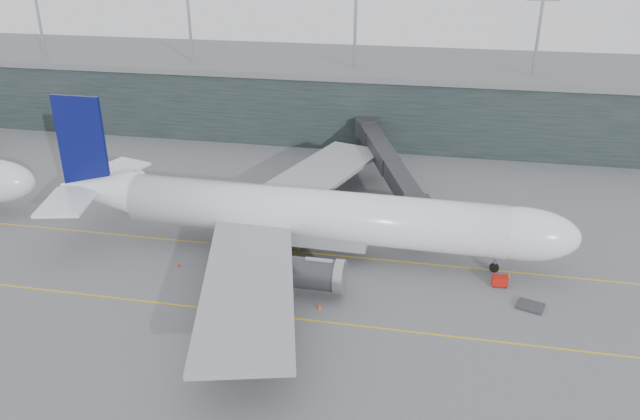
# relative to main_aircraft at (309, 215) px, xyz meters

# --- Properties ---
(ground) EXTENTS (320.00, 320.00, 0.00)m
(ground) POSITION_rel_main_aircraft_xyz_m (-6.59, 3.80, -5.72)
(ground) COLOR #505155
(ground) RESTS_ON ground
(taxiline_a) EXTENTS (160.00, 0.25, 0.02)m
(taxiline_a) POSITION_rel_main_aircraft_xyz_m (-6.59, -0.20, -5.71)
(taxiline_a) COLOR yellow
(taxiline_a) RESTS_ON ground
(taxiline_b) EXTENTS (160.00, 0.25, 0.02)m
(taxiline_b) POSITION_rel_main_aircraft_xyz_m (-6.59, -16.20, -5.71)
(taxiline_b) COLOR yellow
(taxiline_b) RESTS_ON ground
(taxiline_lead_main) EXTENTS (0.25, 60.00, 0.02)m
(taxiline_lead_main) POSITION_rel_main_aircraft_xyz_m (-1.59, 23.80, -5.71)
(taxiline_lead_main) COLOR yellow
(taxiline_lead_main) RESTS_ON ground
(terminal) EXTENTS (240.00, 36.00, 29.00)m
(terminal) POSITION_rel_main_aircraft_xyz_m (-6.60, 61.80, 1.90)
(terminal) COLOR #1C2727
(terminal) RESTS_ON ground
(main_aircraft) EXTENTS (72.58, 68.35, 20.39)m
(main_aircraft) POSITION_rel_main_aircraft_xyz_m (0.00, 0.00, 0.00)
(main_aircraft) COLOR white
(main_aircraft) RESTS_ON ground
(jet_bridge) EXTENTS (18.08, 46.72, 7.32)m
(jet_bridge) POSITION_rel_main_aircraft_xyz_m (8.72, 29.07, -0.24)
(jet_bridge) COLOR #29292D
(jet_bridge) RESTS_ON ground
(gse_cart) EXTENTS (1.97, 1.28, 1.33)m
(gse_cart) POSITION_rel_main_aircraft_xyz_m (25.51, -4.06, -4.98)
(gse_cart) COLOR red
(gse_cart) RESTS_ON ground
(baggage_dolly) EXTENTS (3.64, 3.26, 0.30)m
(baggage_dolly) POSITION_rel_main_aircraft_xyz_m (28.84, -8.42, -5.54)
(baggage_dolly) COLOR #313236
(baggage_dolly) RESTS_ON ground
(uld_a) EXTENTS (1.93, 1.61, 1.63)m
(uld_a) POSITION_rel_main_aircraft_xyz_m (-11.78, 12.87, -4.87)
(uld_a) COLOR #37373C
(uld_a) RESTS_ON ground
(uld_b) EXTENTS (2.41, 2.04, 1.99)m
(uld_b) POSITION_rel_main_aircraft_xyz_m (-8.74, 16.12, -4.68)
(uld_b) COLOR #37373C
(uld_b) RESTS_ON ground
(uld_c) EXTENTS (2.01, 1.70, 1.65)m
(uld_c) POSITION_rel_main_aircraft_xyz_m (-7.27, 14.05, -4.86)
(uld_c) COLOR #37373C
(uld_c) RESTS_ON ground
(cone_nose) EXTENTS (0.41, 0.41, 0.65)m
(cone_nose) POSITION_rel_main_aircraft_xyz_m (26.88, -1.43, -5.40)
(cone_nose) COLOR orange
(cone_nose) RESTS_ON ground
(cone_wing_stbd) EXTENTS (0.46, 0.46, 0.73)m
(cone_wing_stbd) POSITION_rel_main_aircraft_xyz_m (4.27, -13.75, -5.36)
(cone_wing_stbd) COLOR #F6460D
(cone_wing_stbd) RESTS_ON ground
(cone_wing_port) EXTENTS (0.41, 0.41, 0.65)m
(cone_wing_port) POSITION_rel_main_aircraft_xyz_m (0.76, 15.96, -5.40)
(cone_wing_port) COLOR orange
(cone_wing_port) RESTS_ON ground
(cone_tail) EXTENTS (0.42, 0.42, 0.67)m
(cone_tail) POSITION_rel_main_aircraft_xyz_m (-16.13, -7.43, -5.39)
(cone_tail) COLOR #F7500D
(cone_tail) RESTS_ON ground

